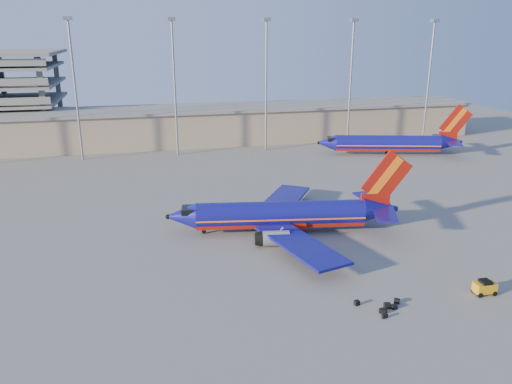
{
  "coord_description": "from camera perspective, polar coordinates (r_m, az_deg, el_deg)",
  "views": [
    {
      "loc": [
        -12.96,
        -62.33,
        25.6
      ],
      "look_at": [
        2.6,
        3.36,
        4.0
      ],
      "focal_mm": 35.0,
      "sensor_mm": 36.0,
      "label": 1
    }
  ],
  "objects": [
    {
      "name": "luggage_pile",
      "position": [
        51.15,
        14.4,
        -12.61
      ],
      "size": [
        4.66,
        3.23,
        0.54
      ],
      "color": "black",
      "rests_on": "ground"
    },
    {
      "name": "light_mast_row",
      "position": [
        110.1,
        -4.01,
        13.51
      ],
      "size": [
        101.6,
        1.6,
        28.65
      ],
      "color": "gray",
      "rests_on": "ground"
    },
    {
      "name": "aircraft_second",
      "position": [
        113.57,
        15.2,
        5.42
      ],
      "size": [
        32.28,
        15.42,
        11.16
      ],
      "rotation": [
        0.0,
        0.0,
        -0.26
      ],
      "color": "navy",
      "rests_on": "ground"
    },
    {
      "name": "terminal_building",
      "position": [
        124.34,
        -2.51,
        7.87
      ],
      "size": [
        122.0,
        16.0,
        8.5
      ],
      "color": "gray",
      "rests_on": "ground"
    },
    {
      "name": "baggage_tug",
      "position": [
        56.92,
        24.68,
        -9.84
      ],
      "size": [
        2.21,
        1.39,
        1.56
      ],
      "rotation": [
        0.0,
        0.0,
        -0.04
      ],
      "color": "#CB8C12",
      "rests_on": "ground"
    },
    {
      "name": "ground",
      "position": [
        68.62,
        -1.47,
        -4.17
      ],
      "size": [
        220.0,
        220.0,
        0.0
      ],
      "primitive_type": "plane",
      "color": "slate",
      "rests_on": "ground"
    },
    {
      "name": "aircraft_main",
      "position": [
        66.88,
        3.45,
        -2.62
      ],
      "size": [
        32.49,
        31.02,
        11.06
      ],
      "rotation": [
        0.0,
        0.0,
        -0.16
      ],
      "color": "navy",
      "rests_on": "ground"
    }
  ]
}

